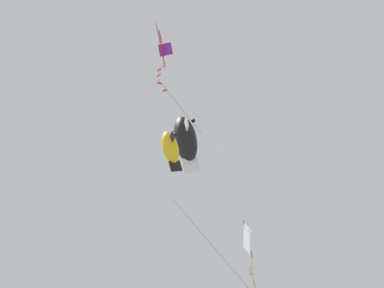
% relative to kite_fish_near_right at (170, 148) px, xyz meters
% --- Properties ---
extents(kite_fish_near_right, '(0.93, 1.07, 1.60)m').
position_rel_kite_fish_near_right_xyz_m(kite_fish_near_right, '(0.00, 0.00, 0.00)').
color(kite_fish_near_right, yellow).
extents(kite_delta_near_left, '(1.94, 2.04, 4.40)m').
position_rel_kite_fish_near_right_xyz_m(kite_delta_near_left, '(0.53, 0.22, 4.09)').
color(kite_delta_near_left, red).
extents(kite_fish_upper_right, '(3.37, 3.14, 7.41)m').
position_rel_kite_fish_near_right_xyz_m(kite_fish_upper_right, '(-2.02, -2.75, 2.78)').
color(kite_fish_upper_right, black).
extents(kite_diamond_mid_left, '(1.19, 1.39, 5.57)m').
position_rel_kite_fish_near_right_xyz_m(kite_diamond_mid_left, '(-4.66, -2.65, -1.14)').
color(kite_diamond_mid_left, white).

